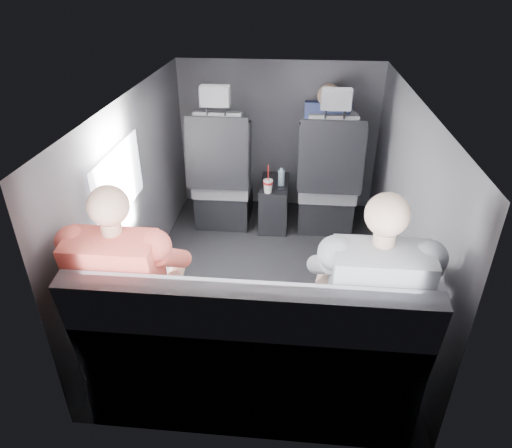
# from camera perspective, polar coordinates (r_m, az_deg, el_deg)

# --- Properties ---
(floor) EXTENTS (2.60, 2.60, 0.00)m
(floor) POSITION_cam_1_polar(r_m,az_deg,el_deg) (3.41, 1.31, -7.10)
(floor) COLOR black
(floor) RESTS_ON ground
(ceiling) EXTENTS (2.60, 2.60, 0.00)m
(ceiling) POSITION_cam_1_polar(r_m,az_deg,el_deg) (2.82, 1.63, 15.44)
(ceiling) COLOR #B2B2AD
(ceiling) RESTS_ON panel_back
(panel_left) EXTENTS (0.02, 2.60, 1.35)m
(panel_left) POSITION_cam_1_polar(r_m,az_deg,el_deg) (3.24, -14.66, 3.67)
(panel_left) COLOR #56565B
(panel_left) RESTS_ON floor
(panel_right) EXTENTS (0.02, 2.60, 1.35)m
(panel_right) POSITION_cam_1_polar(r_m,az_deg,el_deg) (3.14, 18.09, 2.24)
(panel_right) COLOR #56565B
(panel_right) RESTS_ON floor
(panel_front) EXTENTS (1.80, 0.02, 1.35)m
(panel_front) POSITION_cam_1_polar(r_m,az_deg,el_deg) (4.26, 2.76, 10.87)
(panel_front) COLOR #56565B
(panel_front) RESTS_ON floor
(panel_back) EXTENTS (1.80, 0.02, 1.35)m
(panel_back) POSITION_cam_1_polar(r_m,az_deg,el_deg) (1.99, -1.37, -13.80)
(panel_back) COLOR #56565B
(panel_back) RESTS_ON floor
(side_window) EXTENTS (0.02, 0.75, 0.42)m
(side_window) POSITION_cam_1_polar(r_m,az_deg,el_deg) (2.89, -16.70, 5.05)
(side_window) COLOR white
(side_window) RESTS_ON panel_left
(seatbelt) EXTENTS (0.35, 0.11, 0.59)m
(seatbelt) POSITION_cam_1_polar(r_m,az_deg,el_deg) (3.63, 9.46, 9.22)
(seatbelt) COLOR black
(seatbelt) RESTS_ON front_seat_right
(front_seat_left) EXTENTS (0.52, 0.58, 1.26)m
(front_seat_left) POSITION_cam_1_polar(r_m,az_deg,el_deg) (3.98, -4.20, 5.19)
(front_seat_left) COLOR black
(front_seat_left) RESTS_ON floor
(front_seat_right) EXTENTS (0.52, 0.58, 1.26)m
(front_seat_right) POSITION_cam_1_polar(r_m,az_deg,el_deg) (3.94, 8.87, 4.63)
(front_seat_right) COLOR black
(front_seat_right) RESTS_ON floor
(center_console) EXTENTS (0.24, 0.48, 0.41)m
(center_console) POSITION_cam_1_polar(r_m,az_deg,el_deg) (4.06, 2.28, 2.61)
(center_console) COLOR black
(center_console) RESTS_ON floor
(rear_bench) EXTENTS (1.60, 0.57, 0.92)m
(rear_bench) POSITION_cam_1_polar(r_m,az_deg,el_deg) (2.41, -0.58, -16.27)
(rear_bench) COLOR slate
(rear_bench) RESTS_ON floor
(soda_cup) EXTENTS (0.08, 0.08, 0.24)m
(soda_cup) POSITION_cam_1_polar(r_m,az_deg,el_deg) (3.77, 1.51, 4.82)
(soda_cup) COLOR white
(soda_cup) RESTS_ON center_console
(water_bottle) EXTENTS (0.06, 0.06, 0.16)m
(water_bottle) POSITION_cam_1_polar(r_m,az_deg,el_deg) (3.89, 3.18, 5.77)
(water_bottle) COLOR #A9D0E5
(water_bottle) RESTS_ON center_console
(laptop_white) EXTENTS (0.40, 0.39, 0.27)m
(laptop_white) POSITION_cam_1_polar(r_m,az_deg,el_deg) (2.52, -15.00, -5.42)
(laptop_white) COLOR silver
(laptop_white) RESTS_ON passenger_rear_left
(laptop_black) EXTENTS (0.37, 0.37, 0.23)m
(laptop_black) POSITION_cam_1_polar(r_m,az_deg,el_deg) (2.45, 12.80, -6.39)
(laptop_black) COLOR black
(laptop_black) RESTS_ON passenger_rear_right
(passenger_rear_left) EXTENTS (0.51, 0.63, 1.24)m
(passenger_rear_left) POSITION_cam_1_polar(r_m,az_deg,el_deg) (2.39, -15.20, -7.63)
(passenger_rear_left) COLOR #35363A
(passenger_rear_left) RESTS_ON rear_bench
(passenger_rear_right) EXTENTS (0.52, 0.64, 1.26)m
(passenger_rear_right) POSITION_cam_1_polar(r_m,az_deg,el_deg) (2.28, 13.90, -9.23)
(passenger_rear_right) COLOR navy
(passenger_rear_right) RESTS_ON rear_bench
(passenger_front_right) EXTENTS (0.39, 0.39, 0.77)m
(passenger_front_right) POSITION_cam_1_polar(r_m,az_deg,el_deg) (4.05, 8.71, 10.63)
(passenger_front_right) COLOR navy
(passenger_front_right) RESTS_ON front_seat_right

